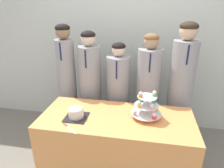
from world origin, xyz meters
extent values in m
cube|color=silver|center=(0.00, 1.49, 1.35)|extent=(9.00, 0.06, 2.70)
cube|color=#EF9951|center=(0.00, 0.35, 0.37)|extent=(1.60, 0.69, 0.73)
cube|color=#232328|center=(-0.41, 0.26, 0.74)|extent=(0.23, 0.23, 0.01)
cylinder|color=silver|center=(-0.41, 0.26, 0.79)|extent=(0.15, 0.15, 0.08)
ellipsoid|color=silver|center=(-0.41, 0.26, 0.83)|extent=(0.15, 0.15, 0.05)
cube|color=silver|center=(-0.38, 0.04, 0.74)|extent=(0.14, 0.11, 0.00)
cube|color=brown|center=(-0.47, 0.11, 0.74)|extent=(0.07, 0.06, 0.01)
cylinder|color=silver|center=(0.30, 0.40, 0.85)|extent=(0.02, 0.02, 0.24)
cylinder|color=silver|center=(0.30, 0.40, 0.78)|extent=(0.31, 0.31, 0.01)
cylinder|color=silver|center=(0.30, 0.40, 0.87)|extent=(0.25, 0.25, 0.01)
cylinder|color=silver|center=(0.30, 0.40, 0.97)|extent=(0.20, 0.20, 0.01)
cylinder|color=pink|center=(0.22, 0.51, 0.80)|extent=(0.04, 0.04, 0.03)
sphere|color=beige|center=(0.22, 0.51, 0.82)|extent=(0.04, 0.04, 0.04)
cylinder|color=pink|center=(0.19, 0.33, 0.80)|extent=(0.04, 0.04, 0.03)
sphere|color=beige|center=(0.19, 0.33, 0.82)|extent=(0.04, 0.04, 0.04)
cylinder|color=#E5333D|center=(0.38, 0.30, 0.80)|extent=(0.05, 0.05, 0.03)
sphere|color=silver|center=(0.38, 0.30, 0.83)|extent=(0.04, 0.04, 0.04)
cylinder|color=yellow|center=(0.41, 0.48, 0.80)|extent=(0.04, 0.04, 0.03)
sphere|color=white|center=(0.41, 0.48, 0.82)|extent=(0.04, 0.04, 0.04)
cylinder|color=yellow|center=(0.23, 0.34, 0.89)|extent=(0.04, 0.04, 0.03)
sphere|color=beige|center=(0.23, 0.34, 0.92)|extent=(0.04, 0.04, 0.04)
cylinder|color=pink|center=(0.35, 0.32, 0.89)|extent=(0.05, 0.05, 0.03)
sphere|color=silver|center=(0.35, 0.32, 0.92)|extent=(0.04, 0.04, 0.04)
cylinder|color=#4CB766|center=(0.37, 0.47, 0.89)|extent=(0.04, 0.04, 0.03)
sphere|color=#F4E5C6|center=(0.37, 0.47, 0.92)|extent=(0.04, 0.04, 0.04)
cylinder|color=#4CB766|center=(0.24, 0.48, 0.89)|extent=(0.04, 0.04, 0.03)
sphere|color=white|center=(0.24, 0.48, 0.92)|extent=(0.04, 0.04, 0.04)
cylinder|color=orange|center=(0.23, 0.38, 0.98)|extent=(0.04, 0.04, 0.02)
sphere|color=white|center=(0.23, 0.38, 1.01)|extent=(0.04, 0.04, 0.04)
cylinder|color=#4CB766|center=(0.37, 0.42, 0.98)|extent=(0.04, 0.04, 0.03)
sphere|color=#F4E5C6|center=(0.37, 0.42, 1.01)|extent=(0.04, 0.04, 0.04)
cylinder|color=#939399|center=(-0.78, 0.95, 0.71)|extent=(0.24, 0.24, 1.41)
sphere|color=#8E6B4C|center=(-0.78, 0.95, 1.50)|extent=(0.18, 0.18, 0.18)
ellipsoid|color=black|center=(-0.78, 0.95, 1.55)|extent=(0.19, 0.19, 0.10)
cube|color=#191E47|center=(-0.78, 0.83, 1.28)|extent=(0.02, 0.01, 0.22)
cylinder|color=#939399|center=(-0.45, 0.95, 0.67)|extent=(0.29, 0.29, 1.34)
sphere|color=beige|center=(-0.45, 0.95, 1.43)|extent=(0.18, 0.18, 0.18)
ellipsoid|color=black|center=(-0.45, 0.95, 1.48)|extent=(0.18, 0.18, 0.10)
cube|color=#191E47|center=(-0.45, 0.80, 1.21)|extent=(0.02, 0.01, 0.22)
cylinder|color=#939399|center=(-0.08, 0.95, 0.61)|extent=(0.30, 0.30, 1.23)
sphere|color=beige|center=(-0.08, 0.95, 1.31)|extent=(0.16, 0.16, 0.16)
ellipsoid|color=black|center=(-0.08, 0.95, 1.35)|extent=(0.17, 0.17, 0.09)
cube|color=#191E47|center=(-0.08, 0.80, 1.10)|extent=(0.02, 0.01, 0.22)
cylinder|color=#939399|center=(0.31, 0.95, 0.67)|extent=(0.30, 0.30, 1.33)
sphere|color=tan|center=(0.31, 0.95, 1.42)|extent=(0.17, 0.17, 0.17)
ellipsoid|color=brown|center=(0.31, 0.95, 1.47)|extent=(0.18, 0.18, 0.10)
cube|color=#191E47|center=(0.31, 0.80, 1.20)|extent=(0.02, 0.01, 0.22)
cylinder|color=#939399|center=(0.70, 0.95, 0.72)|extent=(0.30, 0.30, 1.44)
sphere|color=#D6AD89|center=(0.70, 0.95, 1.54)|extent=(0.20, 0.20, 0.20)
ellipsoid|color=#332319|center=(0.70, 0.95, 1.60)|extent=(0.20, 0.20, 0.11)
cube|color=#191E47|center=(0.70, 0.80, 1.31)|extent=(0.02, 0.01, 0.22)
camera|label=1|loc=(0.28, -1.43, 1.84)|focal=32.00mm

